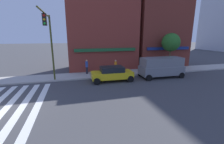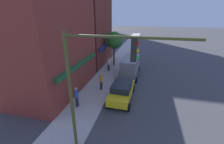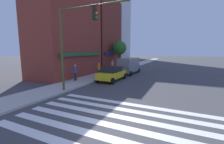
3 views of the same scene
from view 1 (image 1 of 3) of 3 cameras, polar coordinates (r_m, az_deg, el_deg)
name	(u,v)px [view 1 (image 1 of 3)]	position (r m, az deg, el deg)	size (l,w,h in m)	color
sidewalk_left	(27,79)	(19.13, -29.74, -2.45)	(120.00, 3.00, 0.15)	#B2ADA3
storefront_row	(132,28)	(23.64, 7.45, 16.38)	(18.25, 5.30, 12.67)	maroon
traffic_signal	(49,37)	(15.55, -22.80, 12.21)	(0.32, 5.82, 6.77)	#474C1E
sedan_yellow	(112,73)	(16.08, 0.00, -0.55)	(4.44, 2.02, 1.59)	yellow
van_grey	(161,67)	(18.42, 18.28, 1.99)	(5.04, 2.22, 2.34)	slate
pedestrian_blue_shirt	(87,66)	(18.90, -9.60, 2.11)	(0.32, 0.32, 1.77)	#23232D
pedestrian_orange_vest	(116,67)	(18.52, 1.36, 2.07)	(0.32, 0.32, 1.77)	#23232D
pedestrian_white_shirt	(153,64)	(21.28, 15.22, 3.09)	(0.32, 0.32, 1.77)	#23232D
street_tree	(171,42)	(22.15, 21.51, 10.42)	(2.45, 2.45, 5.01)	brown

